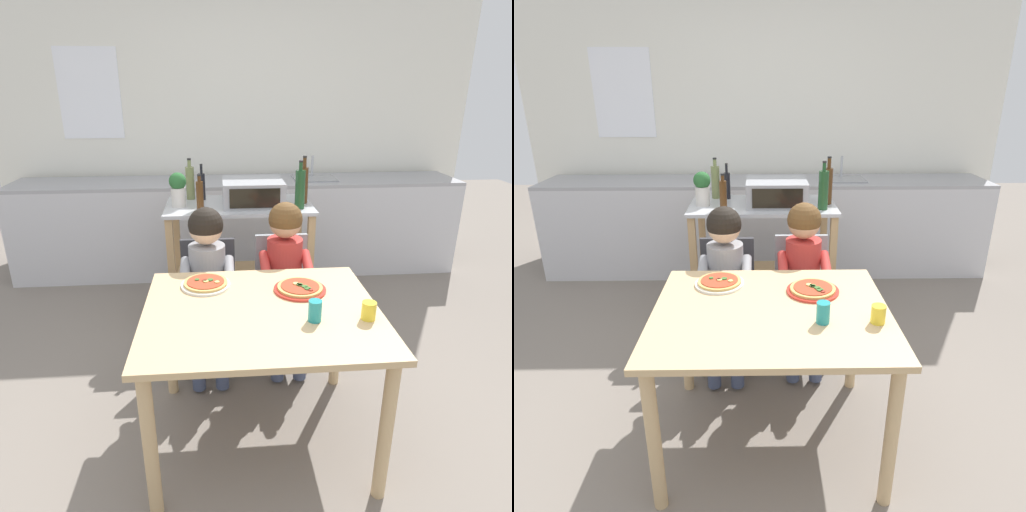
# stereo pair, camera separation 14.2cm
# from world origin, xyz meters

# --- Properties ---
(ground_plane) EXTENTS (10.57, 10.57, 0.00)m
(ground_plane) POSITION_xyz_m (0.00, 1.06, 0.00)
(ground_plane) COLOR slate
(back_wall_tiled) EXTENTS (4.62, 0.13, 2.70)m
(back_wall_tiled) POSITION_xyz_m (-0.00, 2.70, 1.35)
(back_wall_tiled) COLOR white
(back_wall_tiled) RESTS_ON ground
(kitchen_counter) EXTENTS (4.16, 0.60, 1.09)m
(kitchen_counter) POSITION_xyz_m (0.00, 2.29, 0.45)
(kitchen_counter) COLOR silver
(kitchen_counter) RESTS_ON ground
(kitchen_island_cart) EXTENTS (1.09, 0.59, 0.89)m
(kitchen_island_cart) POSITION_xyz_m (-0.03, 1.40, 0.60)
(kitchen_island_cart) COLOR #B7BABF
(kitchen_island_cart) RESTS_ON ground
(toaster_oven) EXTENTS (0.45, 0.40, 0.18)m
(toaster_oven) POSITION_xyz_m (0.07, 1.39, 0.98)
(toaster_oven) COLOR #999BA0
(toaster_oven) RESTS_ON kitchen_island_cart
(bottle_slim_sauce) EXTENTS (0.05, 0.05, 0.25)m
(bottle_slim_sauce) POSITION_xyz_m (-0.32, 1.26, 1.00)
(bottle_slim_sauce) COLOR #4C2D14
(bottle_slim_sauce) RESTS_ON kitchen_island_cart
(bottle_squat_spirits) EXTENTS (0.06, 0.06, 0.35)m
(bottle_squat_spirits) POSITION_xyz_m (0.45, 1.39, 1.04)
(bottle_squat_spirits) COLOR #4C2D14
(bottle_squat_spirits) RESTS_ON kitchen_island_cart
(bottle_brown_beer) EXTENTS (0.07, 0.07, 0.31)m
(bottle_brown_beer) POSITION_xyz_m (-0.40, 1.59, 1.02)
(bottle_brown_beer) COLOR olive
(bottle_brown_beer) RESTS_ON kitchen_island_cart
(bottle_tall_green_wine) EXTENTS (0.05, 0.05, 0.27)m
(bottle_tall_green_wine) POSITION_xyz_m (-0.31, 1.57, 1.00)
(bottle_tall_green_wine) COLOR black
(bottle_tall_green_wine) RESTS_ON kitchen_island_cart
(bottle_dark_olive_oil) EXTENTS (0.07, 0.07, 0.34)m
(bottle_dark_olive_oil) POSITION_xyz_m (0.40, 1.24, 1.04)
(bottle_dark_olive_oil) COLOR #1E4723
(bottle_dark_olive_oil) RESTS_ON kitchen_island_cart
(potted_herb_plant) EXTENTS (0.13, 0.13, 0.25)m
(potted_herb_plant) POSITION_xyz_m (-0.48, 1.37, 1.03)
(potted_herb_plant) COLOR beige
(potted_herb_plant) RESTS_ON kitchen_island_cart
(dining_table) EXTENTS (1.10, 0.93, 0.75)m
(dining_table) POSITION_xyz_m (0.00, 0.00, 0.64)
(dining_table) COLOR tan
(dining_table) RESTS_ON ground
(dining_chair_left) EXTENTS (0.36, 0.36, 0.81)m
(dining_chair_left) POSITION_xyz_m (-0.26, 0.72, 0.48)
(dining_chair_left) COLOR #333338
(dining_chair_left) RESTS_ON ground
(dining_chair_right) EXTENTS (0.36, 0.36, 0.81)m
(dining_chair_right) POSITION_xyz_m (0.21, 0.78, 0.48)
(dining_chair_right) COLOR gray
(dining_chair_right) RESTS_ON ground
(child_in_grey_shirt) EXTENTS (0.32, 0.42, 1.05)m
(child_in_grey_shirt) POSITION_xyz_m (-0.26, 0.61, 0.69)
(child_in_grey_shirt) COLOR #424C6B
(child_in_grey_shirt) RESTS_ON ground
(child_in_red_shirt) EXTENTS (0.32, 0.42, 1.05)m
(child_in_red_shirt) POSITION_xyz_m (0.21, 0.66, 0.70)
(child_in_red_shirt) COLOR #424C6B
(child_in_red_shirt) RESTS_ON ground
(pizza_plate_white) EXTENTS (0.26, 0.26, 0.03)m
(pizza_plate_white) POSITION_xyz_m (-0.26, 0.28, 0.76)
(pizza_plate_white) COLOR white
(pizza_plate_white) RESTS_ON dining_table
(pizza_plate_red_rimmed) EXTENTS (0.27, 0.27, 0.03)m
(pizza_plate_red_rimmed) POSITION_xyz_m (0.21, 0.18, 0.76)
(pizza_plate_red_rimmed) COLOR red
(pizza_plate_red_rimmed) RESTS_ON dining_table
(drinking_cup_teal) EXTENTS (0.06, 0.06, 0.10)m
(drinking_cup_teal) POSITION_xyz_m (0.22, -0.13, 0.80)
(drinking_cup_teal) COLOR teal
(drinking_cup_teal) RESTS_ON dining_table
(drinking_cup_yellow) EXTENTS (0.06, 0.06, 0.08)m
(drinking_cup_yellow) POSITION_xyz_m (0.47, -0.13, 0.79)
(drinking_cup_yellow) COLOR yellow
(drinking_cup_yellow) RESTS_ON dining_table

